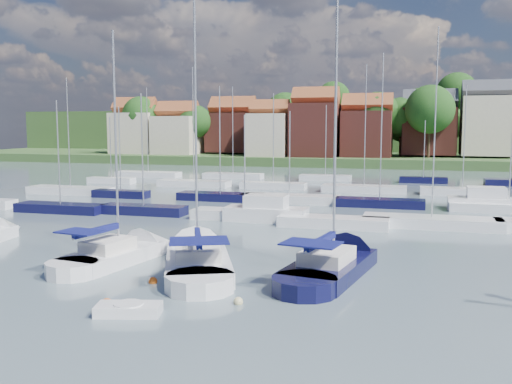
% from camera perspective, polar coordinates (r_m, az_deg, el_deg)
% --- Properties ---
extents(ground, '(260.00, 260.00, 0.00)m').
position_cam_1_polar(ground, '(67.33, 9.77, -0.36)').
color(ground, '#465660').
rests_on(ground, ground).
extents(sailboat_left, '(4.60, 11.15, 14.75)m').
position_cam_1_polar(sailboat_left, '(35.95, -12.80, -5.97)').
color(sailboat_left, white).
rests_on(sailboat_left, ground).
extents(sailboat_centre, '(8.40, 13.47, 17.81)m').
position_cam_1_polar(sailboat_centre, '(34.32, -5.94, -6.47)').
color(sailboat_centre, white).
rests_on(sailboat_centre, ground).
extents(sailboat_navy, '(5.34, 12.74, 17.08)m').
position_cam_1_polar(sailboat_navy, '(33.03, 8.29, -7.01)').
color(sailboat_navy, black).
rests_on(sailboat_navy, ground).
extents(tender, '(3.02, 1.96, 0.60)m').
position_cam_1_polar(tender, '(25.67, -12.63, -11.40)').
color(tender, white).
rests_on(tender, ground).
extents(buoy_b, '(0.54, 0.54, 0.54)m').
position_cam_1_polar(buoy_b, '(27.11, -14.69, -10.99)').
color(buoy_b, '#D85914').
rests_on(buoy_b, ground).
extents(buoy_c, '(0.45, 0.45, 0.45)m').
position_cam_1_polar(buoy_c, '(30.36, -10.26, -8.96)').
color(buoy_c, '#D85914').
rests_on(buoy_c, ground).
extents(buoy_d, '(0.45, 0.45, 0.45)m').
position_cam_1_polar(buoy_d, '(26.59, -1.79, -11.12)').
color(buoy_d, beige).
rests_on(buoy_d, ground).
extents(buoy_e, '(0.41, 0.41, 0.41)m').
position_cam_1_polar(buoy_e, '(34.57, 9.94, -7.03)').
color(buoy_e, '#D85914').
rests_on(buoy_e, ground).
extents(marina_field, '(79.62, 41.41, 15.93)m').
position_cam_1_polar(marina_field, '(62.31, 11.04, -0.55)').
color(marina_field, white).
rests_on(marina_field, ground).
extents(far_shore_town, '(212.46, 90.00, 22.27)m').
position_cam_1_polar(far_shore_town, '(159.25, 14.18, 5.19)').
color(far_shore_town, '#3A582C').
rests_on(far_shore_town, ground).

